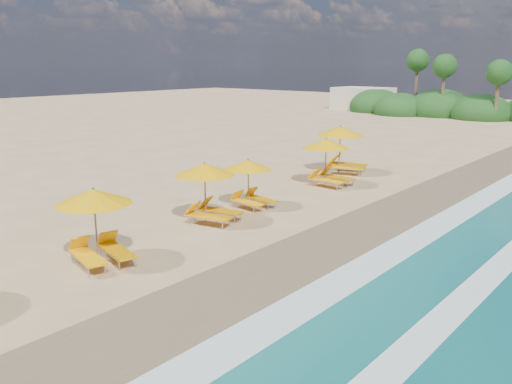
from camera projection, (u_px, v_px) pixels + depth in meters
The scene contains 10 objects.
ground at pixel (256, 223), 20.36m from camera, with size 160.00×160.00×0.00m, color tan.
wet_sand at pixel (347, 245), 17.86m from camera, with size 4.00×160.00×0.01m, color olive.
surf_foam at pixel (425, 263), 16.17m from camera, with size 4.00×160.00×0.01m.
station_1 at pixel (98, 222), 15.94m from camera, with size 2.89×2.79×2.34m.
station_2 at pixel (209, 189), 20.14m from camera, with size 2.85×2.74×2.32m.
station_3 at pixel (251, 180), 22.28m from camera, with size 2.39×2.26×2.05m.
station_4 at pixel (329, 159), 26.20m from camera, with size 2.59×2.40×2.37m.
station_5 at pixel (343, 146), 29.23m from camera, with size 3.33×3.24×2.64m.
treeline at pixel (447, 108), 60.23m from camera, with size 25.80×8.80×9.74m.
beach_building at pixel (363, 98), 69.52m from camera, with size 7.00×5.00×2.80m, color beige.
Camera 1 is at (12.53, -14.96, 5.94)m, focal length 37.47 mm.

